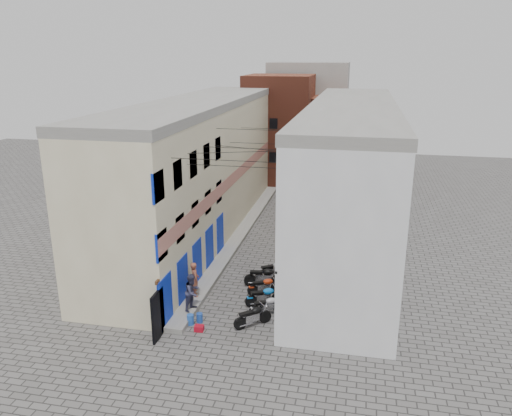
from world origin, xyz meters
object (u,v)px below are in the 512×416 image
Objects in this scene: motorcycle_f at (274,269)px; person_a at (195,279)px; motorcycle_d at (264,285)px; motorcycle_g at (286,264)px; motorcycle_a at (253,315)px; person_b at (192,292)px; water_jug_far at (200,318)px; motorcycle_c at (264,295)px; motorcycle_e at (264,276)px; water_jug_near at (190,320)px; motorcycle_b at (267,305)px; red_crate at (199,328)px.

person_a is at bearing -80.10° from motorcycle_f.
motorcycle_d is 0.94× the size of motorcycle_g.
person_b is at bearing -139.55° from motorcycle_a.
motorcycle_c is at bearing 39.58° from water_jug_far.
motorcycle_a is at bearing -147.85° from person_a.
person_a is 0.99× the size of person_b.
motorcycle_e is (-0.21, 0.91, 0.10)m from motorcycle_d.
water_jug_far is at bearing -126.20° from motorcycle_a.
water_jug_near is (-2.53, -4.54, -0.37)m from motorcycle_e.
motorcycle_a is 1.05× the size of person_b.
water_jug_far is (-2.93, -1.29, -0.30)m from motorcycle_b.
person_b is at bearing 118.33° from red_crate.
person_b is at bearing -67.07° from motorcycle_f.
motorcycle_d is at bearing -33.02° from motorcycle_g.
motorcycle_f is 6.22m from water_jug_near.
motorcycle_f is at bearing -76.61° from person_a.
motorcycle_e is 5.21m from water_jug_near.
motorcycle_d is 3.63× the size of water_jug_near.
motorcycle_e is at bearing 68.48° from red_crate.
motorcycle_e is 2.09m from motorcycle_g.
water_jug_far is 1.10× the size of red_crate.
motorcycle_d reaches higher than water_jug_near.
motorcycle_g is (0.48, 3.96, -0.00)m from motorcycle_c.
motorcycle_e is 4.70× the size of water_jug_far.
motorcycle_a is 3.11m from person_b.
motorcycle_e is at bearing -55.78° from motorcycle_f.
motorcycle_b reaches higher than red_crate.
motorcycle_e is at bearing -17.60° from person_b.
motorcycle_e is 3.82m from person_a.
motorcycle_c is at bearing -116.72° from person_a.
motorcycle_f is at bearing 153.63° from motorcycle_b.
motorcycle_a is 3.17m from motorcycle_d.
motorcycle_g is (0.18, 4.84, 0.03)m from motorcycle_b.
motorcycle_c is 0.92× the size of motorcycle_f.
motorcycle_f reaches higher than motorcycle_c.
motorcycle_d is 4.12m from water_jug_far.
motorcycle_b is 4.04× the size of water_jug_far.
motorcycle_a is 2.50m from water_jug_far.
motorcycle_b is 4.84m from motorcycle_g.
motorcycle_b is 3.41m from red_crate.
motorcycle_c reaches higher than water_jug_near.
motorcycle_e reaches higher than water_jug_near.
water_jug_far is (-3.10, -6.13, -0.33)m from motorcycle_g.
person_a is at bearing -159.21° from motorcycle_a.
motorcycle_a is 0.98× the size of motorcycle_c.
water_jug_near is 1.09× the size of water_jug_far.
person_b is 4.40× the size of red_crate.
motorcycle_a is at bearing 9.34° from water_jug_near.
motorcycle_e is (-0.75, 2.96, 0.09)m from motorcycle_b.
motorcycle_f reaches higher than motorcycle_d.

